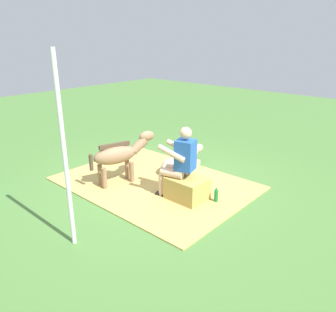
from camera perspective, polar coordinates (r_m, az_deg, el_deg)
ground_plane at (r=6.37m, az=-2.21°, el=-4.79°), size 24.00×24.00×0.00m
hay_patch at (r=6.38m, az=-2.33°, el=-4.64°), size 3.54×2.58×0.02m
hay_bale at (r=5.70m, az=3.30°, el=-5.68°), size 0.64×0.52×0.41m
person_seated at (r=5.58m, az=1.98°, el=-0.73°), size 0.71×0.52×1.29m
pony_standing at (r=6.25m, az=-8.38°, el=0.25°), size 0.57×1.32×0.95m
pony_lying at (r=6.93m, az=2.05°, el=-0.99°), size 0.40×1.33×0.42m
soda_bottle at (r=5.68m, az=8.33°, el=-6.71°), size 0.07×0.07×0.29m
tent_pole_left at (r=4.30m, az=-17.44°, el=0.16°), size 0.06×0.06×2.56m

